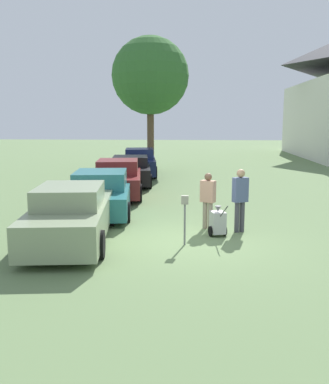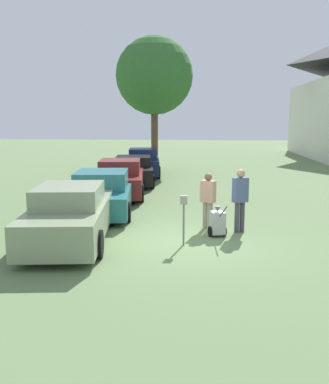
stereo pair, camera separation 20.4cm
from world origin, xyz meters
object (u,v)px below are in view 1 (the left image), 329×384
parking_meter (185,211)px  person_worker (208,197)px  parked_car_navy (140,163)px  parked_car_maroon (118,179)px  person_supervisor (240,196)px  parked_car_black (131,171)px  equipment_cart (218,222)px  parked_car_sage (72,215)px  parked_car_teal (101,193)px

parking_meter → person_worker: person_worker is taller
parked_car_navy → parked_car_maroon: bearing=-97.1°
person_worker → person_supervisor: (0.90, -0.30, 0.10)m
parked_car_black → person_worker: size_ratio=2.93×
parked_car_navy → parked_car_black: bearing=-97.1°
equipment_cart → person_supervisor: bearing=20.9°
parked_car_sage → person_supervisor: (4.51, 1.26, 0.34)m
parked_car_sage → parked_car_teal: (0.00, 3.58, -0.03)m
person_supervisor → parked_car_navy: bearing=-96.5°
parked_car_maroon → person_supervisor: (4.51, -5.58, 0.32)m
parked_car_navy → person_supervisor: (4.51, -12.53, 0.32)m
parked_car_sage → parked_car_black: (-0.00, 10.29, -0.03)m
parked_car_teal → person_worker: (3.61, -2.02, 0.27)m
parked_car_sage → parked_car_maroon: (0.00, 6.84, 0.02)m
parked_car_maroon → person_worker: 6.40m
parked_car_navy → parked_car_teal: bearing=-97.1°
parked_car_maroon → parked_car_black: 3.46m
parked_car_maroon → person_worker: (3.61, -5.28, 0.22)m
parked_car_teal → person_supervisor: (4.51, -2.32, 0.37)m
parked_car_sage → parked_car_teal: parked_car_sage is taller
parked_car_teal → person_supervisor: size_ratio=2.81×
parked_car_sage → person_supervisor: bearing=8.5°
parked_car_black → person_worker: bearing=-74.6°
parked_car_sage → parking_meter: bearing=-10.3°
parked_car_teal → parked_car_black: bearing=82.9°
parked_car_sage → parked_car_maroon: 6.84m
parked_car_black → parked_car_teal: bearing=-97.1°
parked_car_navy → person_worker: bearing=-80.7°
parked_car_sage → equipment_cart: parked_car_sage is taller
parked_car_black → parked_car_navy: bearing=82.9°
person_worker → person_supervisor: 0.95m
person_supervisor → parked_car_maroon: bearing=-77.3°
equipment_cart → parked_car_sage: bearing=175.5°
parking_meter → parked_car_sage: bearing=176.8°
parked_car_sage → equipment_cart: size_ratio=5.19×
parked_car_black → person_worker: 9.46m
parking_meter → equipment_cart: bearing=46.8°
parked_car_maroon → person_worker: person_worker is taller
parked_car_sage → equipment_cart: 3.96m
equipment_cart → parked_car_teal: bearing=128.2°
parking_meter → parked_car_navy: bearing=102.1°
parked_car_teal → equipment_cart: bearing=-43.0°
person_worker → person_supervisor: bearing=-168.7°
parked_car_teal → person_worker: bearing=-36.3°
parked_car_teal → person_supervisor: person_supervisor is taller
parked_car_teal → person_worker: size_ratio=3.08×
parked_car_black → person_supervisor: size_ratio=2.68×
parked_car_sage → parked_car_navy: bearing=82.9°
person_worker → parked_car_sage: bearing=53.1°
parked_car_sage → parked_car_maroon: parked_car_maroon is taller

